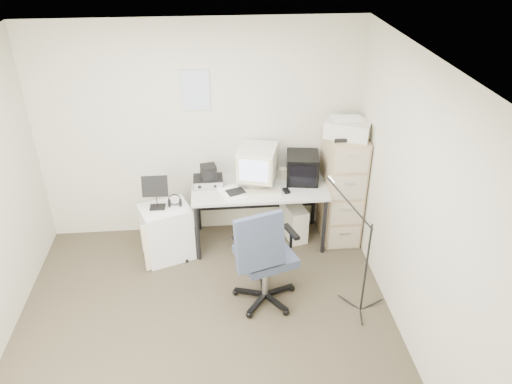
{
  "coord_description": "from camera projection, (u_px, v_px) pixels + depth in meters",
  "views": [
    {
      "loc": [
        0.16,
        -3.37,
        3.45
      ],
      "look_at": [
        0.55,
        0.95,
        0.95
      ],
      "focal_mm": 35.0,
      "sensor_mm": 36.0,
      "label": 1
    }
  ],
  "objects": [
    {
      "name": "keyboard",
      "position": [
        261.0,
        193.0,
        5.41
      ],
      "size": [
        0.44,
        0.17,
        0.02
      ],
      "primitive_type": "cube",
      "rotation": [
        0.0,
        0.0,
        0.02
      ],
      "color": "#B2AFA4",
      "rests_on": "desk"
    },
    {
      "name": "office_chair",
      "position": [
        265.0,
        254.0,
        4.75
      ],
      "size": [
        0.82,
        0.82,
        1.13
      ],
      "primitive_type": "cube",
      "rotation": [
        0.0,
        0.0,
        0.32
      ],
      "color": "#354255",
      "rests_on": "floor"
    },
    {
      "name": "wall_calendar",
      "position": [
        195.0,
        90.0,
        5.29
      ],
      "size": [
        0.3,
        0.02,
        0.44
      ],
      "primitive_type": "cube",
      "color": "white",
      "rests_on": "wall_back"
    },
    {
      "name": "crt_monitor",
      "position": [
        257.0,
        166.0,
        5.51
      ],
      "size": [
        0.5,
        0.51,
        0.44
      ],
      "primitive_type": "cube",
      "rotation": [
        0.0,
        0.0,
        -0.27
      ],
      "color": "#B2AFA4",
      "rests_on": "desk"
    },
    {
      "name": "papers",
      "position": [
        232.0,
        193.0,
        5.41
      ],
      "size": [
        0.33,
        0.38,
        0.02
      ],
      "primitive_type": "cube",
      "rotation": [
        0.0,
        0.0,
        0.35
      ],
      "color": "white",
      "rests_on": "desk"
    },
    {
      "name": "floor",
      "position": [
        206.0,
        335.0,
        4.62
      ],
      "size": [
        3.6,
        3.6,
        0.01
      ],
      "primitive_type": "cube",
      "color": "#362E1F",
      "rests_on": "ground"
    },
    {
      "name": "wall_back",
      "position": [
        200.0,
        133.0,
        5.55
      ],
      "size": [
        3.6,
        0.02,
        2.5
      ],
      "primitive_type": "cube",
      "color": "beige",
      "rests_on": "ground"
    },
    {
      "name": "pc_tower",
      "position": [
        294.0,
        220.0,
        5.91
      ],
      "size": [
        0.29,
        0.48,
        0.42
      ],
      "primitive_type": "cube",
      "rotation": [
        0.0,
        0.0,
        0.22
      ],
      "color": "#B2AFA4",
      "rests_on": "floor"
    },
    {
      "name": "crt_tv",
      "position": [
        302.0,
        168.0,
        5.61
      ],
      "size": [
        0.4,
        0.42,
        0.32
      ],
      "primitive_type": "cube",
      "rotation": [
        0.0,
        0.0,
        -0.14
      ],
      "color": "black",
      "rests_on": "desk"
    },
    {
      "name": "filing_cabinet",
      "position": [
        341.0,
        188.0,
        5.7
      ],
      "size": [
        0.4,
        0.6,
        1.3
      ],
      "primitive_type": "cube",
      "color": "#977E5E",
      "rests_on": "floor"
    },
    {
      "name": "wall_right",
      "position": [
        416.0,
        211.0,
        4.14
      ],
      "size": [
        0.02,
        3.6,
        2.5
      ],
      "primitive_type": "cube",
      "color": "beige",
      "rests_on": "ground"
    },
    {
      "name": "headphones",
      "position": [
        175.0,
        202.0,
        5.36
      ],
      "size": [
        0.2,
        0.2,
        0.03
      ],
      "primitive_type": "torus",
      "rotation": [
        0.0,
        0.0,
        -0.39
      ],
      "color": "black",
      "rests_on": "side_cart"
    },
    {
      "name": "ceiling",
      "position": [
        188.0,
        67.0,
        3.37
      ],
      "size": [
        3.6,
        3.6,
        0.01
      ],
      "primitive_type": "cube",
      "color": "white",
      "rests_on": "ground"
    },
    {
      "name": "desk_speaker",
      "position": [
        283.0,
        174.0,
        5.67
      ],
      "size": [
        0.1,
        0.1,
        0.14
      ],
      "primitive_type": "cube",
      "rotation": [
        0.0,
        0.0,
        0.37
      ],
      "color": "beige",
      "rests_on": "desk"
    },
    {
      "name": "mouse",
      "position": [
        286.0,
        191.0,
        5.44
      ],
      "size": [
        0.08,
        0.11,
        0.03
      ],
      "primitive_type": "cube",
      "rotation": [
        0.0,
        0.0,
        0.22
      ],
      "color": "black",
      "rests_on": "desk"
    },
    {
      "name": "radio_receiver",
      "position": [
        208.0,
        181.0,
        5.56
      ],
      "size": [
        0.33,
        0.24,
        0.09
      ],
      "primitive_type": "cube",
      "rotation": [
        0.0,
        0.0,
        0.01
      ],
      "color": "black",
      "rests_on": "desk"
    },
    {
      "name": "desk",
      "position": [
        259.0,
        214.0,
        5.74
      ],
      "size": [
        1.5,
        0.7,
        0.73
      ],
      "primitive_type": "cube",
      "color": "silver",
      "rests_on": "floor"
    },
    {
      "name": "printer",
      "position": [
        348.0,
        128.0,
        5.3
      ],
      "size": [
        0.56,
        0.49,
        0.18
      ],
      "primitive_type": "cube",
      "rotation": [
        0.0,
        0.0,
        -0.43
      ],
      "color": "#B2AFA4",
      "rests_on": "filing_cabinet"
    },
    {
      "name": "radio_speaker",
      "position": [
        209.0,
        172.0,
        5.48
      ],
      "size": [
        0.19,
        0.18,
        0.16
      ],
      "primitive_type": "cube",
      "rotation": [
        0.0,
        0.0,
        0.18
      ],
      "color": "black",
      "rests_on": "radio_receiver"
    },
    {
      "name": "side_cart",
      "position": [
        167.0,
        232.0,
        5.51
      ],
      "size": [
        0.62,
        0.56,
        0.63
      ],
      "primitive_type": "cube",
      "rotation": [
        0.0,
        0.0,
        0.36
      ],
      "color": "silver",
      "rests_on": "floor"
    },
    {
      "name": "mic_stand",
      "position": [
        368.0,
        256.0,
        4.58
      ],
      "size": [
        0.03,
        0.03,
        1.31
      ],
      "primitive_type": "cylinder",
      "rotation": [
        0.0,
        0.0,
        2.24
      ],
      "color": "black",
      "rests_on": "floor"
    },
    {
      "name": "music_stand",
      "position": [
        156.0,
        192.0,
        5.26
      ],
      "size": [
        0.29,
        0.18,
        0.4
      ],
      "primitive_type": "cube",
      "rotation": [
        0.0,
        0.0,
        0.13
      ],
      "color": "black",
      "rests_on": "side_cart"
    }
  ]
}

